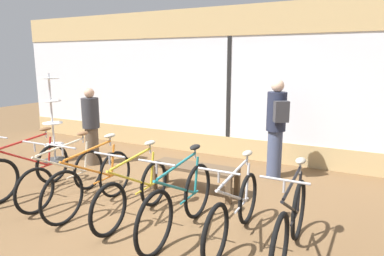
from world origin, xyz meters
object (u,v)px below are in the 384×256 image
at_px(bicycle_left, 65,176).
at_px(customer_by_window, 91,125).
at_px(customer_near_rack, 276,125).
at_px(bicycle_center, 134,192).
at_px(bicycle_center_right, 179,202).
at_px(accessory_rack, 53,126).
at_px(display_bench, 195,171).
at_px(bicycle_far_left, 28,170).
at_px(bicycle_right, 234,211).
at_px(bicycle_center_left, 92,182).
at_px(bicycle_far_right, 290,224).

relative_size(bicycle_left, customer_by_window, 1.08).
relative_size(customer_near_rack, customer_by_window, 1.14).
bearing_deg(bicycle_center, bicycle_center_right, -5.97).
bearing_deg(accessory_rack, display_bench, -3.70).
xyz_separation_m(bicycle_left, bicycle_center, (1.32, -0.03, 0.00)).
xyz_separation_m(bicycle_far_left, bicycle_center, (2.08, 0.01, -0.00)).
distance_m(bicycle_center_right, bicycle_right, 0.67).
relative_size(accessory_rack, customer_near_rack, 1.03).
distance_m(bicycle_center, customer_near_rack, 2.87).
bearing_deg(customer_near_rack, bicycle_far_left, -143.06).
xyz_separation_m(bicycle_right, display_bench, (-1.09, 1.13, -0.01)).
bearing_deg(bicycle_center_left, accessory_rack, 149.11).
bearing_deg(bicycle_right, bicycle_center, -177.07).
distance_m(bicycle_far_right, customer_near_rack, 2.68).
bearing_deg(accessory_rack, bicycle_far_left, -53.85).
bearing_deg(customer_by_window, bicycle_right, -22.92).
relative_size(bicycle_center, accessory_rack, 0.90).
distance_m(display_bench, customer_near_rack, 1.73).
xyz_separation_m(bicycle_far_right, customer_by_window, (-4.30, 1.61, 0.42)).
bearing_deg(customer_near_rack, bicycle_center_left, -128.29).
distance_m(bicycle_left, customer_by_window, 1.88).
relative_size(bicycle_far_left, customer_by_window, 1.07).
bearing_deg(bicycle_far_left, customer_by_window, 95.67).
relative_size(bicycle_far_left, bicycle_center, 1.01).
bearing_deg(bicycle_center, accessory_rack, 155.58).
bearing_deg(bicycle_far_right, customer_by_window, 159.49).
relative_size(bicycle_center, customer_by_window, 1.06).
relative_size(bicycle_center_left, bicycle_far_right, 1.04).
distance_m(bicycle_left, bicycle_center_right, 2.05).
height_order(bicycle_left, bicycle_far_right, bicycle_far_right).
distance_m(bicycle_center_left, bicycle_far_right, 2.78).
height_order(bicycle_center_left, bicycle_center_right, bicycle_center_right).
bearing_deg(bicycle_left, bicycle_far_left, -176.57).
bearing_deg(bicycle_far_left, display_bench, 27.01).
xyz_separation_m(bicycle_center, customer_near_rack, (1.27, 2.50, 0.59)).
bearing_deg(customer_near_rack, display_bench, -126.53).
relative_size(bicycle_far_left, bicycle_far_right, 0.98).
xyz_separation_m(display_bench, customer_near_rack, (0.97, 1.30, 0.60)).
relative_size(bicycle_center_right, bicycle_far_right, 1.06).
bearing_deg(display_bench, customer_by_window, 170.90).
xyz_separation_m(display_bench, customer_by_window, (-2.55, 0.41, 0.45)).
distance_m(bicycle_far_left, customer_near_rack, 4.23).
bearing_deg(bicycle_center_right, bicycle_center_left, 177.68).
height_order(bicycle_center_left, display_bench, bicycle_center_left).
height_order(bicycle_center_right, display_bench, bicycle_center_right).
height_order(display_bench, customer_near_rack, customer_near_rack).
relative_size(display_bench, customer_near_rack, 0.79).
bearing_deg(customer_by_window, bicycle_far_right, -20.51).
xyz_separation_m(bicycle_left, display_bench, (1.62, 1.17, -0.01)).
bearing_deg(bicycle_center_left, display_bench, 49.93).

